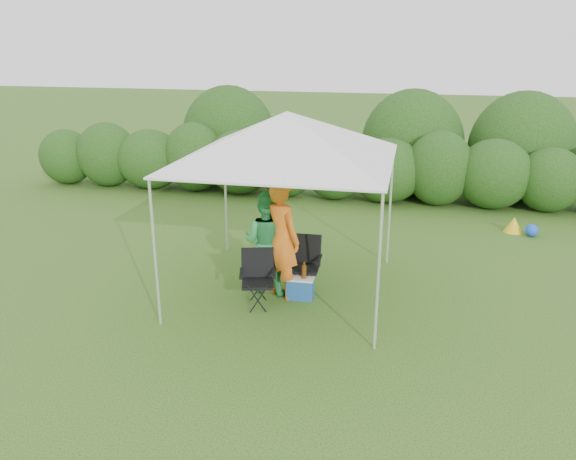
% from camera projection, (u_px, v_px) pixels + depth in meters
% --- Properties ---
extents(ground, '(70.00, 70.00, 0.00)m').
position_uv_depth(ground, '(280.00, 303.00, 8.55)').
color(ground, '#3F6520').
extents(hedge, '(16.50, 1.53, 1.80)m').
position_uv_depth(hedge, '(340.00, 167.00, 13.80)').
color(hedge, '#264C17').
rests_on(hedge, ground).
extents(canopy, '(3.10, 3.10, 2.83)m').
position_uv_depth(canopy, '(287.00, 137.00, 8.21)').
color(canopy, silver).
rests_on(canopy, ground).
extents(chair_right, '(0.56, 0.50, 0.88)m').
position_uv_depth(chair_right, '(304.00, 260.00, 8.90)').
color(chair_right, black).
rests_on(chair_right, ground).
extents(chair_left, '(0.62, 0.58, 0.85)m').
position_uv_depth(chair_left, '(258.00, 274.00, 8.38)').
color(chair_left, black).
rests_on(chair_left, ground).
extents(man, '(0.81, 0.74, 1.85)m').
position_uv_depth(man, '(282.00, 239.00, 8.53)').
color(man, orange).
rests_on(man, ground).
extents(woman, '(0.88, 0.73, 1.63)m').
position_uv_depth(woman, '(267.00, 242.00, 8.74)').
color(woman, green).
rests_on(woman, ground).
extents(cooler, '(0.43, 0.32, 0.35)m').
position_uv_depth(cooler, '(301.00, 287.00, 8.68)').
color(cooler, '#204F93').
rests_on(cooler, ground).
extents(bottle, '(0.07, 0.07, 0.27)m').
position_uv_depth(bottle, '(304.00, 270.00, 8.53)').
color(bottle, '#592D0C').
rests_on(bottle, cooler).
extents(lawn_toy, '(0.64, 0.53, 0.32)m').
position_uv_depth(lawn_toy, '(518.00, 226.00, 11.58)').
color(lawn_toy, gold).
rests_on(lawn_toy, ground).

